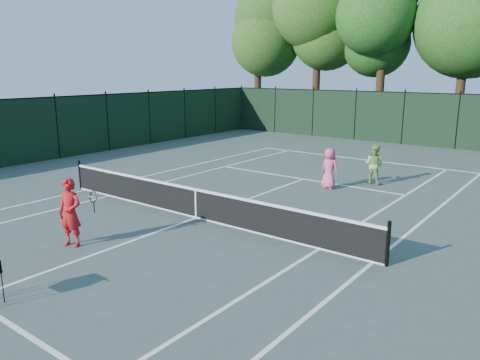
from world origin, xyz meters
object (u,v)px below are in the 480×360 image
Objects in this scene: loose_ball_midcourt at (73,225)px; player_pink at (329,168)px; player_green at (374,164)px; coach at (70,213)px.

player_pink is at bearing 66.10° from loose_ball_midcourt.
loose_ball_midcourt is (-4.75, -10.06, -0.73)m from player_green.
player_pink is 1.98m from player_green.
player_green is (3.45, 10.89, -0.10)m from coach.
loose_ball_midcourt is at bearing 128.50° from coach.
coach is 25.32× the size of loose_ball_midcourt.
player_pink is at bearing 56.62° from coach.
loose_ball_midcourt is at bearing 68.26° from player_green.
player_green reaches higher than player_pink.
coach is 1.12× the size of player_green.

